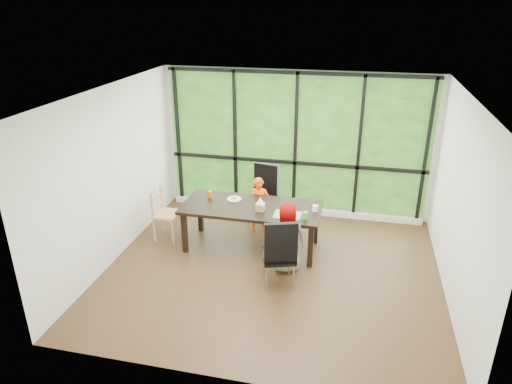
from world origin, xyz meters
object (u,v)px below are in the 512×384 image
at_px(chair_window_leather, 262,195).
at_px(child_older, 286,237).
at_px(plate_near, 289,215).
at_px(dining_table, 251,227).
at_px(white_mug, 315,208).
at_px(tissue_box, 260,207).
at_px(chair_interior_leather, 279,251).
at_px(child_toddler, 259,205).
at_px(chair_end_beech, 167,214).
at_px(plate_far, 234,199).
at_px(orange_cup, 210,194).
at_px(green_cup, 305,215).

relative_size(chair_window_leather, child_older, 0.98).
xyz_separation_m(chair_window_leather, plate_near, (0.66, -1.14, 0.22)).
height_order(dining_table, chair_window_leather, chair_window_leather).
relative_size(chair_window_leather, white_mug, 11.46).
bearing_deg(dining_table, tissue_box, -35.31).
height_order(chair_interior_leather, child_toddler, chair_interior_leather).
distance_m(chair_interior_leather, child_older, 0.41).
bearing_deg(plate_near, chair_window_leather, 120.18).
height_order(chair_end_beech, plate_near, chair_end_beech).
bearing_deg(white_mug, plate_far, 173.56).
distance_m(dining_table, chair_window_leather, 0.96).
bearing_deg(plate_near, tissue_box, 171.32).
height_order(dining_table, plate_near, plate_near).
distance_m(white_mug, tissue_box, 0.87).
bearing_deg(orange_cup, child_toddler, 28.55).
bearing_deg(green_cup, plate_near, 164.79).
xyz_separation_m(dining_table, white_mug, (1.02, 0.05, 0.42)).
relative_size(chair_interior_leather, child_toddler, 1.07).
xyz_separation_m(chair_window_leather, child_older, (0.69, -1.50, 0.01)).
height_order(chair_window_leather, child_toddler, chair_window_leather).
relative_size(chair_window_leather, chair_end_beech, 1.20).
relative_size(chair_window_leather, plate_near, 4.53).
distance_m(chair_window_leather, plate_far, 0.84).
xyz_separation_m(chair_interior_leather, white_mug, (0.40, 1.00, 0.26)).
bearing_deg(chair_interior_leather, dining_table, -74.90).
xyz_separation_m(dining_table, plate_near, (0.64, -0.20, 0.38)).
height_order(chair_window_leather, white_mug, chair_window_leather).
height_order(chair_interior_leather, orange_cup, chair_interior_leather).
relative_size(plate_far, plate_near, 1.00).
xyz_separation_m(plate_far, plate_near, (0.98, -0.40, -0.00)).
height_order(chair_window_leather, tissue_box, chair_window_leather).
bearing_deg(chair_window_leather, plate_far, -102.60).
bearing_deg(child_toddler, chair_window_leather, 84.29).
xyz_separation_m(child_toddler, tissue_box, (0.18, -0.71, 0.30)).
height_order(chair_interior_leather, tissue_box, chair_interior_leather).
xyz_separation_m(chair_end_beech, plate_near, (2.12, -0.19, 0.31)).
relative_size(child_toddler, white_mug, 10.71).
relative_size(dining_table, plate_near, 9.41).
bearing_deg(dining_table, child_older, -39.55).
distance_m(chair_end_beech, tissue_box, 1.70).
distance_m(chair_interior_leather, tissue_box, 0.98).
bearing_deg(child_older, chair_end_beech, -32.52).
distance_m(plate_near, tissue_box, 0.47).
height_order(plate_far, tissue_box, tissue_box).
bearing_deg(tissue_box, green_cup, -11.09).
relative_size(dining_table, green_cup, 19.52).
xyz_separation_m(child_toddler, child_older, (0.66, -1.13, 0.04)).
height_order(chair_interior_leather, plate_near, chair_interior_leather).
bearing_deg(orange_cup, chair_interior_leather, -39.23).
relative_size(white_mug, tissue_box, 0.68).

